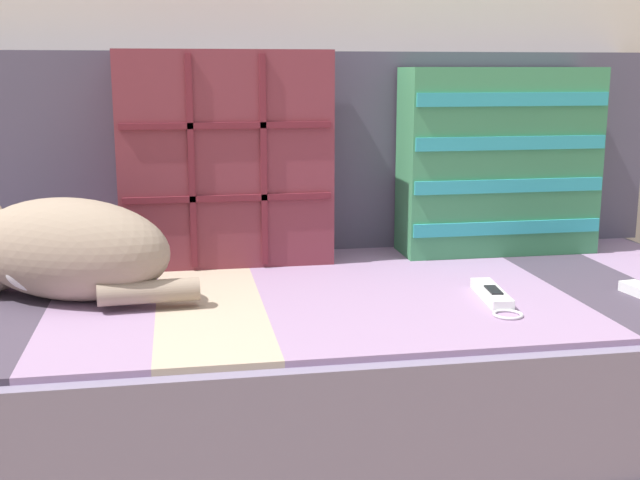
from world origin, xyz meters
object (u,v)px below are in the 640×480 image
throw_pillow_striped (498,161)px  game_remote_far (493,295)px  sleeping_cat (58,252)px  couch (305,384)px  throw_pillow_quilted (226,159)px

throw_pillow_striped → game_remote_far: 0.44m
sleeping_cat → game_remote_far: bearing=-10.9°
couch → throw_pillow_striped: size_ratio=4.08×
couch → sleeping_cat: bearing=-177.9°
sleeping_cat → throw_pillow_quilted: bearing=36.4°
couch → throw_pillow_striped: 0.64m
couch → sleeping_cat: sleeping_cat is taller
couch → game_remote_far: (0.30, -0.16, 0.20)m
throw_pillow_quilted → throw_pillow_striped: bearing=-0.1°
throw_pillow_striped → sleeping_cat: throw_pillow_striped is taller
couch → throw_pillow_quilted: (-0.13, 0.21, 0.41)m
sleeping_cat → game_remote_far: (0.74, -0.14, -0.08)m
throw_pillow_striped → sleeping_cat: (-0.89, -0.22, -0.11)m
throw_pillow_quilted → throw_pillow_striped: (0.58, -0.00, -0.02)m
throw_pillow_striped → game_remote_far: (-0.15, -0.37, -0.19)m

